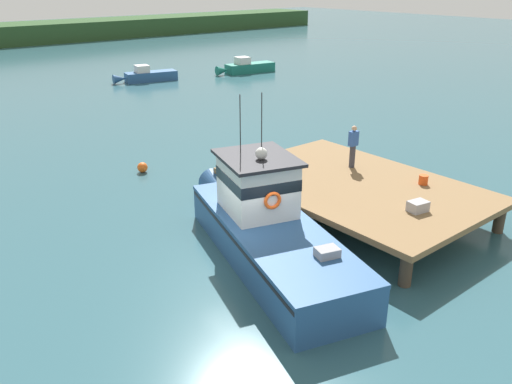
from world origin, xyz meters
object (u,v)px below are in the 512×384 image
Objects in this scene: bait_bucket at (423,180)px; moored_boat_off_the_point at (246,67)px; deckhand_by_the_boat at (353,146)px; main_fishing_boat at (265,225)px; crate_single_far at (283,162)px; moored_boat_far_right at (147,76)px; crate_stack_mid_dock at (418,206)px; mooring_buoy_spare_mooring at (142,167)px.

moored_boat_off_the_point is (14.09, 27.66, -0.88)m from bait_bucket.
deckhand_by_the_boat is (-0.55, 2.82, 0.69)m from bait_bucket.
crate_single_far is at bearing 41.38° from main_fishing_boat.
deckhand_by_the_boat is at bearing -102.19° from moored_boat_far_right.
moored_boat_far_right is at bearing 76.58° from crate_stack_mid_dock.
main_fishing_boat reaches higher than moored_boat_off_the_point.
main_fishing_boat is 1.87× the size of moored_boat_far_right.
bait_bucket is at bearing 30.24° from crate_stack_mid_dock.
moored_boat_far_right is (5.25, 29.64, -0.92)m from bait_bucket.
main_fishing_boat is 6.08× the size of deckhand_by_the_boat.
main_fishing_boat is 16.51× the size of crate_stack_mid_dock.
moored_boat_far_right is 9.06m from moored_boat_off_the_point.
crate_single_far is 5.73m from crate_stack_mid_dock.
deckhand_by_the_boat reaches higher than moored_boat_far_right.
crate_single_far reaches higher than mooring_buoy_spare_mooring.
bait_bucket is at bearing -12.50° from main_fishing_boat.
deckhand_by_the_boat is at bearing -38.81° from crate_single_far.
mooring_buoy_spare_mooring is (-19.61, -17.25, -0.26)m from moored_boat_off_the_point.
moored_boat_off_the_point is at bearing 59.49° from deckhand_by_the_boat.
bait_bucket is (2.12, 1.23, 0.00)m from crate_stack_mid_dock.
deckhand_by_the_boat is (5.60, 1.45, 1.05)m from main_fishing_boat.
moored_boat_off_the_point is (16.70, 23.18, -0.93)m from crate_single_far.
mooring_buoy_spare_mooring is (-4.97, 7.59, -1.83)m from deckhand_by_the_boat.
main_fishing_boat is 1.75× the size of moored_boat_off_the_point.
moored_boat_far_right is (5.79, 26.82, -1.60)m from deckhand_by_the_boat.
main_fishing_boat reaches higher than mooring_buoy_spare_mooring.
crate_single_far is at bearing -125.78° from moored_boat_off_the_point.
main_fishing_boat reaches higher than bait_bucket.
bait_bucket is (6.15, -1.36, 0.36)m from main_fishing_boat.
crate_single_far is (3.54, 3.11, 0.41)m from main_fishing_boat.
crate_stack_mid_dock is 2.45m from bait_bucket.
crate_stack_mid_dock is at bearing -73.71° from mooring_buoy_spare_mooring.
moored_boat_far_right is (11.40, 28.27, -0.55)m from main_fishing_boat.
crate_single_far reaches higher than moored_boat_off_the_point.
moored_boat_far_right is (7.86, 25.16, -0.97)m from crate_single_far.
crate_single_far is 1.33× the size of mooring_buoy_spare_mooring.
bait_bucket is 0.76× the size of mooring_buoy_spare_mooring.
crate_stack_mid_dock is at bearing -149.76° from bait_bucket.
mooring_buoy_spare_mooring is (-10.77, -19.23, -0.23)m from moored_boat_far_right.
bait_bucket reaches higher than mooring_buoy_spare_mooring.
moored_boat_far_right is at bearing 60.75° from mooring_buoy_spare_mooring.
crate_stack_mid_dock is 0.11× the size of moored_boat_off_the_point.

